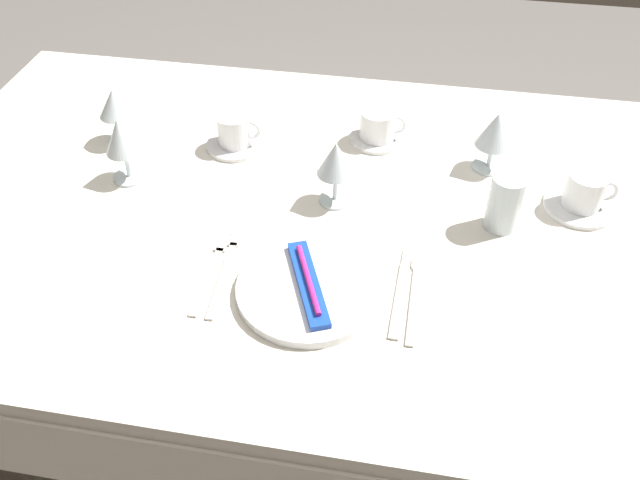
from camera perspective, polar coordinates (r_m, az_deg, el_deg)
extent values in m
plane|color=slate|center=(1.92, -0.08, -14.37)|extent=(6.00, 6.00, 0.00)
cube|color=silver|center=(1.37, -0.10, 2.25)|extent=(1.80, 1.10, 0.04)
cube|color=silver|center=(1.88, 2.87, 10.47)|extent=(1.80, 0.01, 0.18)
cylinder|color=brown|center=(2.18, -19.15, 4.62)|extent=(0.07, 0.07, 0.70)
cylinder|color=brown|center=(2.04, 25.04, -0.33)|extent=(0.07, 0.07, 0.70)
cylinder|color=white|center=(1.18, -1.01, -4.27)|extent=(0.26, 0.26, 0.02)
cube|color=blue|center=(1.17, -1.02, -3.77)|extent=(0.11, 0.21, 0.01)
cylinder|color=#CC268C|center=(1.16, -1.02, -3.40)|extent=(0.07, 0.16, 0.01)
cube|color=beige|center=(1.22, -8.47, -3.39)|extent=(0.02, 0.20, 0.00)
cube|color=beige|center=(1.30, -7.34, 0.07)|extent=(0.02, 0.04, 0.00)
cube|color=beige|center=(1.22, -9.76, -3.51)|extent=(0.01, 0.17, 0.00)
cube|color=beige|center=(1.29, -8.49, -0.39)|extent=(0.02, 0.04, 0.00)
cube|color=beige|center=(1.18, 6.89, -5.18)|extent=(0.02, 0.18, 0.00)
cube|color=beige|center=(1.25, 7.43, -1.76)|extent=(0.02, 0.06, 0.00)
cube|color=beige|center=(1.18, 8.08, -5.66)|extent=(0.02, 0.18, 0.00)
ellipsoid|color=beige|center=(1.25, 8.44, -2.16)|extent=(0.03, 0.04, 0.01)
cylinder|color=white|center=(1.55, -7.31, 8.19)|extent=(0.13, 0.13, 0.01)
cylinder|color=white|center=(1.53, -7.45, 9.46)|extent=(0.08, 0.08, 0.07)
torus|color=white|center=(1.51, -6.05, 9.47)|extent=(0.05, 0.01, 0.05)
cylinder|color=white|center=(1.46, 21.50, 2.73)|extent=(0.14, 0.14, 0.01)
cylinder|color=white|center=(1.43, 21.92, 4.02)|extent=(0.08, 0.08, 0.07)
torus|color=white|center=(1.44, 23.46, 3.92)|extent=(0.05, 0.01, 0.05)
cylinder|color=white|center=(1.56, 4.95, 8.76)|extent=(0.13, 0.13, 0.01)
cylinder|color=white|center=(1.54, 5.04, 9.96)|extent=(0.08, 0.08, 0.07)
torus|color=white|center=(1.54, 6.62, 9.90)|extent=(0.05, 0.01, 0.05)
cylinder|color=silver|center=(1.52, 14.33, 6.18)|extent=(0.07, 0.07, 0.01)
cylinder|color=silver|center=(1.50, 14.52, 7.12)|extent=(0.01, 0.01, 0.06)
cone|color=silver|center=(1.46, 14.97, 9.23)|extent=(0.08, 0.08, 0.08)
cylinder|color=silver|center=(1.50, -16.11, 5.29)|extent=(0.07, 0.07, 0.01)
cylinder|color=silver|center=(1.48, -16.36, 6.35)|extent=(0.01, 0.01, 0.06)
cone|color=silver|center=(1.44, -16.91, 8.61)|extent=(0.07, 0.07, 0.08)
cylinder|color=silver|center=(1.62, -16.65, 8.35)|extent=(0.07, 0.07, 0.01)
cylinder|color=silver|center=(1.61, -16.90, 9.37)|extent=(0.01, 0.01, 0.06)
cone|color=silver|center=(1.57, -17.36, 11.28)|extent=(0.08, 0.08, 0.06)
cylinder|color=silver|center=(1.38, 1.31, 3.52)|extent=(0.07, 0.07, 0.01)
cylinder|color=silver|center=(1.36, 1.33, 4.70)|extent=(0.01, 0.01, 0.07)
cone|color=silver|center=(1.31, 1.38, 7.08)|extent=(0.08, 0.08, 0.07)
cylinder|color=silver|center=(1.33, 15.67, 3.13)|extent=(0.07, 0.07, 0.12)
cylinder|color=#C68C1E|center=(1.34, 15.50, 2.41)|extent=(0.06, 0.06, 0.07)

